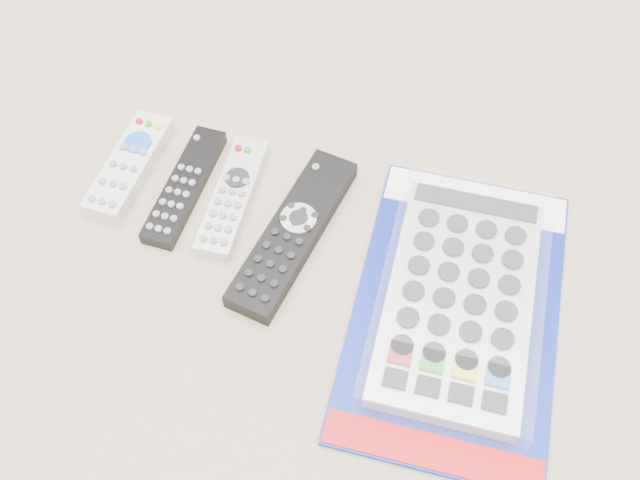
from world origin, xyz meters
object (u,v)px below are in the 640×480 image
(remote_large_black, at_px, (293,233))
(remote_slim_black, at_px, (185,186))
(remote_small_grey, at_px, (129,166))
(jumbo_remote_packaged, at_px, (459,298))
(remote_silver_dvd, at_px, (232,196))

(remote_large_black, bearing_deg, remote_slim_black, 178.56)
(remote_small_grey, bearing_deg, jumbo_remote_packaged, -8.86)
(remote_small_grey, xyz_separation_m, remote_large_black, (0.22, -0.04, 0.00))
(remote_large_black, height_order, jumbo_remote_packaged, jumbo_remote_packaged)
(remote_small_grey, distance_m, remote_large_black, 0.23)
(remote_slim_black, distance_m, remote_silver_dvd, 0.06)
(remote_silver_dvd, bearing_deg, remote_slim_black, 178.57)
(remote_slim_black, distance_m, remote_large_black, 0.15)
(remote_slim_black, bearing_deg, remote_large_black, -10.40)
(remote_large_black, distance_m, jumbo_remote_packaged, 0.20)
(remote_small_grey, xyz_separation_m, jumbo_remote_packaged, (0.42, -0.07, 0.01))
(jumbo_remote_packaged, bearing_deg, remote_silver_dvd, 164.66)
(remote_silver_dvd, bearing_deg, jumbo_remote_packaged, -16.53)
(remote_silver_dvd, distance_m, jumbo_remote_packaged, 0.29)
(jumbo_remote_packaged, bearing_deg, remote_small_grey, 167.94)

